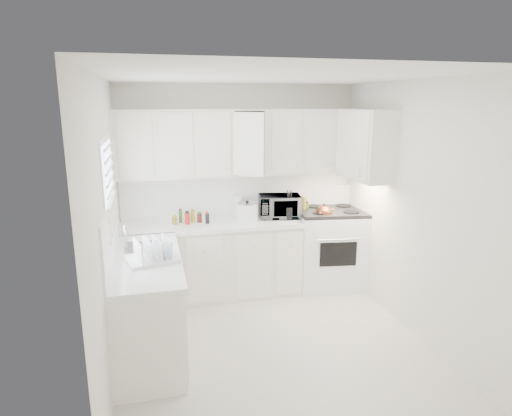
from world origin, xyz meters
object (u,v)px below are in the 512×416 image
object	(u,v)px
stove	(331,237)
tea_kettle	(324,212)
microwave	(280,204)
dish_rack	(151,249)
utensil_crock	(289,204)
rice_cooker	(247,211)

from	to	relation	value
stove	tea_kettle	xyz separation A→B (m)	(-0.18, -0.16, 0.39)
microwave	dish_rack	xyz separation A→B (m)	(-1.60, -1.26, -0.05)
tea_kettle	utensil_crock	xyz separation A→B (m)	(-0.42, 0.12, 0.09)
stove	microwave	size ratio (longest dim) A/B	2.56
stove	tea_kettle	distance (m)	0.46
microwave	utensil_crock	world-z (taller)	utensil_crock
tea_kettle	utensil_crock	bearing A→B (deg)	-178.73
rice_cooker	utensil_crock	xyz separation A→B (m)	(0.52, -0.07, 0.07)
rice_cooker	dish_rack	world-z (taller)	rice_cooker
utensil_crock	stove	bearing A→B (deg)	4.22
tea_kettle	microwave	world-z (taller)	microwave
tea_kettle	dish_rack	xyz separation A→B (m)	(-2.10, -1.01, 0.02)
stove	microwave	distance (m)	0.83
tea_kettle	dish_rack	distance (m)	2.33
tea_kettle	rice_cooker	distance (m)	0.96
dish_rack	utensil_crock	bearing A→B (deg)	18.97
microwave	dish_rack	world-z (taller)	microwave
tea_kettle	dish_rack	bearing A→B (deg)	-137.70
utensil_crock	rice_cooker	bearing A→B (deg)	172.69
stove	dish_rack	world-z (taller)	stove
microwave	utensil_crock	xyz separation A→B (m)	(0.08, -0.14, 0.02)
stove	microwave	bearing A→B (deg)	-179.67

